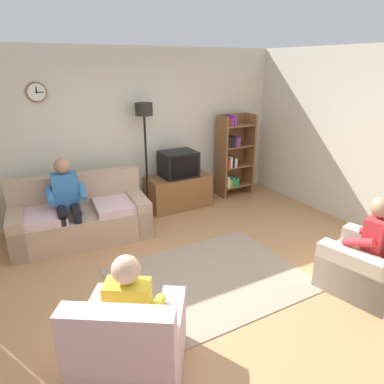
% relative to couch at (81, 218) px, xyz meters
% --- Properties ---
extents(ground_plane, '(12.00, 12.00, 0.00)m').
position_rel_couch_xyz_m(ground_plane, '(1.08, -1.88, -0.31)').
color(ground_plane, '#B27F51').
extents(back_wall_assembly, '(6.20, 0.17, 2.70)m').
position_rel_couch_xyz_m(back_wall_assembly, '(1.07, 0.78, 1.04)').
color(back_wall_assembly, beige).
rests_on(back_wall_assembly, ground_plane).
extents(right_wall, '(0.12, 5.80, 2.70)m').
position_rel_couch_xyz_m(right_wall, '(3.94, -1.88, 1.04)').
color(right_wall, beige).
rests_on(right_wall, ground_plane).
extents(couch, '(1.98, 1.06, 0.90)m').
position_rel_couch_xyz_m(couch, '(0.00, 0.00, 0.00)').
color(couch, tan).
rests_on(couch, ground_plane).
extents(tv_stand, '(1.10, 0.56, 0.58)m').
position_rel_couch_xyz_m(tv_stand, '(1.78, 0.37, -0.02)').
color(tv_stand, brown).
rests_on(tv_stand, ground_plane).
extents(tv, '(0.60, 0.49, 0.44)m').
position_rel_couch_xyz_m(tv, '(1.78, 0.34, 0.49)').
color(tv, black).
rests_on(tv, tv_stand).
extents(bookshelf, '(0.68, 0.36, 1.56)m').
position_rel_couch_xyz_m(bookshelf, '(2.99, 0.44, 0.47)').
color(bookshelf, brown).
rests_on(bookshelf, ground_plane).
extents(floor_lamp, '(0.28, 0.28, 1.85)m').
position_rel_couch_xyz_m(floor_lamp, '(1.24, 0.47, 1.14)').
color(floor_lamp, black).
rests_on(floor_lamp, ground_plane).
extents(armchair_near_window, '(1.15, 1.17, 0.90)m').
position_rel_couch_xyz_m(armchair_near_window, '(-0.21, -2.71, -0.02)').
color(armchair_near_window, beige).
rests_on(armchair_near_window, ground_plane).
extents(armchair_near_bookshelf, '(0.98, 1.04, 0.90)m').
position_rel_couch_xyz_m(armchair_near_bookshelf, '(2.53, -2.89, -0.02)').
color(armchair_near_bookshelf, '#BCAD99').
rests_on(armchair_near_bookshelf, ground_plane).
extents(area_rug, '(2.20, 1.70, 0.01)m').
position_rel_couch_xyz_m(area_rug, '(1.07, -1.84, -0.31)').
color(area_rug, gray).
rests_on(area_rug, ground_plane).
extents(person_on_couch, '(0.54, 0.56, 1.24)m').
position_rel_couch_xyz_m(person_on_couch, '(-0.18, -0.11, 0.39)').
color(person_on_couch, '#3372B2').
rests_on(person_on_couch, ground_plane).
extents(person_in_left_armchair, '(0.61, 0.64, 1.12)m').
position_rel_couch_xyz_m(person_in_left_armchair, '(-0.16, -2.63, 0.29)').
color(person_in_left_armchair, yellow).
rests_on(person_in_left_armchair, ground_plane).
extents(person_in_right_armchair, '(0.57, 0.59, 1.12)m').
position_rel_couch_xyz_m(person_in_right_armchair, '(2.51, -2.80, 0.29)').
color(person_in_right_armchair, red).
rests_on(person_in_right_armchair, ground_plane).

